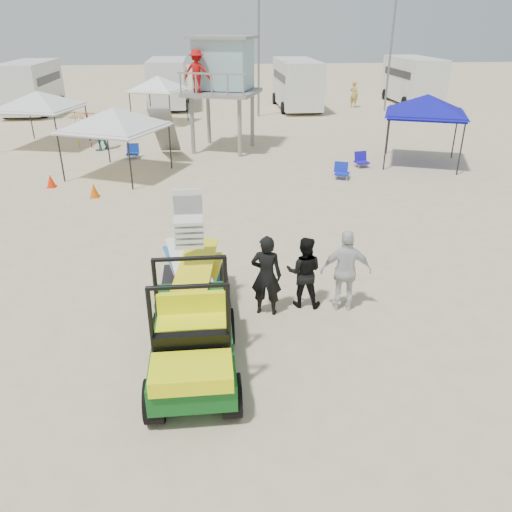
{
  "coord_description": "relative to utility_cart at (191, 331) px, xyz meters",
  "views": [
    {
      "loc": [
        -0.4,
        -6.29,
        5.73
      ],
      "look_at": [
        0.5,
        3.0,
        1.3
      ],
      "focal_mm": 35.0,
      "sensor_mm": 36.0,
      "label": 1
    }
  ],
  "objects": [
    {
      "name": "ground",
      "position": [
        0.82,
        -0.84,
        -0.97
      ],
      "size": [
        140.0,
        140.0,
        0.0
      ],
      "primitive_type": "plane",
      "color": "beige",
      "rests_on": "ground"
    },
    {
      "name": "utility_cart",
      "position": [
        0.0,
        0.0,
        0.0
      ],
      "size": [
        1.44,
        2.74,
        2.08
      ],
      "color": "#0C4F17",
      "rests_on": "ground"
    },
    {
      "name": "surf_trailer",
      "position": [
        0.01,
        2.34,
        -0.01
      ],
      "size": [
        1.45,
        2.67,
        2.36
      ],
      "color": "black",
      "rests_on": "ground"
    },
    {
      "name": "man_left",
      "position": [
        1.52,
        2.04,
        -0.07
      ],
      "size": [
        0.74,
        0.58,
        1.79
      ],
      "primitive_type": "imported",
      "rotation": [
        0.0,
        0.0,
        2.89
      ],
      "color": "black",
      "rests_on": "ground"
    },
    {
      "name": "man_mid",
      "position": [
        2.37,
        2.29,
        -0.16
      ],
      "size": [
        0.91,
        0.79,
        1.61
      ],
      "primitive_type": "imported",
      "rotation": [
        0.0,
        0.0,
        2.89
      ],
      "color": "black",
      "rests_on": "ground"
    },
    {
      "name": "man_right",
      "position": [
        3.22,
        2.04,
        -0.05
      ],
      "size": [
        1.12,
        0.56,
        1.83
      ],
      "primitive_type": "imported",
      "rotation": [
        0.0,
        0.0,
        3.03
      ],
      "color": "silver",
      "rests_on": "ground"
    },
    {
      "name": "lifeguard_tower",
      "position": [
        1.11,
        17.28,
        2.74
      ],
      "size": [
        3.98,
        3.98,
        4.97
      ],
      "color": "gray",
      "rests_on": "ground"
    },
    {
      "name": "canopy_blue",
      "position": [
        9.65,
        13.68,
        1.82
      ],
      "size": [
        3.98,
        3.98,
        3.34
      ],
      "color": "black",
      "rests_on": "ground"
    },
    {
      "name": "canopy_white_a",
      "position": [
        -3.18,
        13.16,
        1.56
      ],
      "size": [
        4.28,
        4.28,
        3.08
      ],
      "color": "black",
      "rests_on": "ground"
    },
    {
      "name": "canopy_white_b",
      "position": [
        -7.62,
        18.67,
        1.55
      ],
      "size": [
        3.98,
        3.98,
        3.07
      ],
      "color": "black",
      "rests_on": "ground"
    },
    {
      "name": "canopy_white_c",
      "position": [
        -2.36,
        24.25,
        1.65
      ],
      "size": [
        3.47,
        3.47,
        3.17
      ],
      "color": "black",
      "rests_on": "ground"
    },
    {
      "name": "umbrella_a",
      "position": [
        -5.3,
        18.08,
        -0.09
      ],
      "size": [
        2.17,
        2.2,
        1.77
      ],
      "primitive_type": "imported",
      "rotation": [
        0.0,
        0.0,
        -0.13
      ],
      "color": "red",
      "rests_on": "ground"
    },
    {
      "name": "umbrella_b",
      "position": [
        -5.95,
        18.48,
        -0.09
      ],
      "size": [
        2.74,
        2.74,
        1.76
      ],
      "primitive_type": "imported",
      "rotation": [
        0.0,
        0.0,
        0.73
      ],
      "color": "#D0D513",
      "rests_on": "ground"
    },
    {
      "name": "cone_near",
      "position": [
        -3.67,
        10.34,
        -0.72
      ],
      "size": [
        0.34,
        0.34,
        0.5
      ],
      "primitive_type": "cone",
      "color": "#DF5C07",
      "rests_on": "ground"
    },
    {
      "name": "cone_far",
      "position": [
        -5.52,
        11.7,
        -0.72
      ],
      "size": [
        0.34,
        0.34,
        0.5
      ],
      "primitive_type": "cone",
      "color": "#F62E07",
      "rests_on": "ground"
    },
    {
      "name": "beach_chair_a",
      "position": [
        -3.0,
        15.9,
        -0.66
      ],
      "size": [
        0.56,
        0.59,
        0.64
      ],
      "color": "#0E2E99",
      "rests_on": "ground"
    },
    {
      "name": "beach_chair_b",
      "position": [
        6.95,
        13.43,
        -0.66
      ],
      "size": [
        0.62,
        0.67,
        0.64
      ],
      "color": "#1B10AD",
      "rests_on": "ground"
    },
    {
      "name": "beach_chair_c",
      "position": [
        5.67,
        11.8,
        -0.66
      ],
      "size": [
        0.69,
        0.76,
        0.64
      ],
      "color": "#1122B8",
      "rests_on": "ground"
    },
    {
      "name": "rv_far_left",
      "position": [
        -11.18,
        29.15,
        0.83
      ],
      "size": [
        2.64,
        6.8,
        3.25
      ],
      "color": "silver",
      "rests_on": "ground"
    },
    {
      "name": "rv_mid_left",
      "position": [
        -2.18,
        30.65,
        0.83
      ],
      "size": [
        2.65,
        6.5,
        3.25
      ],
      "color": "silver",
      "rests_on": "ground"
    },
    {
      "name": "rv_mid_right",
      "position": [
        6.82,
        29.15,
        0.83
      ],
      "size": [
        2.64,
        7.0,
        3.25
      ],
      "color": "silver",
      "rests_on": "ground"
    },
    {
      "name": "rv_far_right",
      "position": [
        15.82,
        30.65,
        0.83
      ],
      "size": [
        2.64,
        6.6,
        3.25
      ],
      "color": "silver",
      "rests_on": "ground"
    },
    {
      "name": "light_pole_left",
      "position": [
        3.82,
        26.16,
        3.03
      ],
      "size": [
        0.14,
        0.14,
        8.0
      ],
      "primitive_type": "cylinder",
      "color": "slate",
      "rests_on": "ground"
    },
    {
      "name": "light_pole_right",
      "position": [
        12.82,
        27.66,
        3.03
      ],
      "size": [
        0.14,
        0.14,
        8.0
      ],
      "primitive_type": "cylinder",
      "color": "slate",
      "rests_on": "ground"
    },
    {
      "name": "distant_beachgoers",
      "position": [
        -0.37,
        20.83,
        -0.1
      ],
      "size": [
        16.79,
        12.75,
        1.81
      ],
      "color": "gold",
      "rests_on": "ground"
    }
  ]
}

